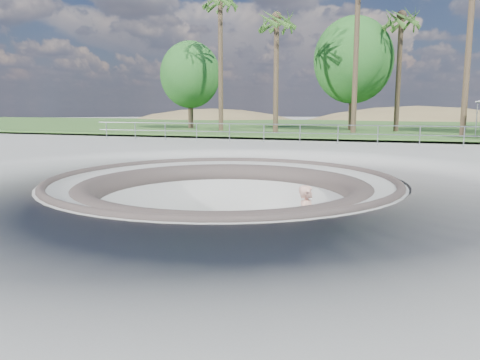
{
  "coord_description": "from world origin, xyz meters",
  "views": [
    {
      "loc": [
        4.69,
        -12.83,
        2.14
      ],
      "look_at": [
        0.31,
        0.64,
        -0.1
      ],
      "focal_mm": 35.0,
      "sensor_mm": 36.0,
      "label": 1
    }
  ],
  "objects": [
    {
      "name": "bushy_tree_mid",
      "position": [
        1.51,
        25.55,
        5.69
      ],
      "size": [
        6.16,
        5.6,
        8.89
      ],
      "color": "brown",
      "rests_on": "ground"
    },
    {
      "name": "palm_b",
      "position": [
        -3.38,
        20.32,
        7.85
      ],
      "size": [
        2.6,
        2.6,
        8.96
      ],
      "color": "brown",
      "rests_on": "ground"
    },
    {
      "name": "ground",
      "position": [
        0.0,
        0.0,
        0.0
      ],
      "size": [
        180.0,
        180.0,
        0.0
      ],
      "primitive_type": "plane",
      "color": "#9D9E99",
      "rests_on": "ground"
    },
    {
      "name": "palm_a",
      "position": [
        -8.02,
        21.49,
        9.65
      ],
      "size": [
        2.6,
        2.6,
        10.91
      ],
      "color": "brown",
      "rests_on": "ground"
    },
    {
      "name": "skate_bowl",
      "position": [
        0.0,
        0.0,
        -1.83
      ],
      "size": [
        14.0,
        14.0,
        4.1
      ],
      "color": "#9D9E99",
      "rests_on": "ground"
    },
    {
      "name": "skateboard",
      "position": [
        2.7,
        -1.06,
        -1.83
      ],
      "size": [
        0.86,
        0.26,
        0.09
      ],
      "color": "olive",
      "rests_on": "ground"
    },
    {
      "name": "palm_d",
      "position": [
        4.93,
        24.25,
        8.15
      ],
      "size": [
        2.6,
        2.6,
        9.28
      ],
      "color": "brown",
      "rests_on": "ground"
    },
    {
      "name": "safety_railing",
      "position": [
        0.0,
        12.0,
        0.69
      ],
      "size": [
        25.0,
        0.06,
        1.03
      ],
      "color": "gray",
      "rests_on": "ground"
    },
    {
      "name": "bushy_tree_left",
      "position": [
        -11.78,
        24.21,
        4.75
      ],
      "size": [
        5.13,
        4.66,
        7.39
      ],
      "color": "brown",
      "rests_on": "ground"
    },
    {
      "name": "grass_strip",
      "position": [
        0.0,
        34.0,
        0.22
      ],
      "size": [
        180.0,
        36.0,
        0.12
      ],
      "color": "#386327",
      "rests_on": "ground"
    },
    {
      "name": "distant_hills",
      "position": [
        3.78,
        57.17,
        -7.02
      ],
      "size": [
        103.2,
        45.0,
        28.6
      ],
      "color": "brown",
      "rests_on": "ground"
    },
    {
      "name": "skater",
      "position": [
        2.7,
        -1.06,
        -0.84
      ],
      "size": [
        0.58,
        0.78,
        1.95
      ],
      "primitive_type": "imported",
      "rotation": [
        0.0,
        0.0,
        1.4
      ],
      "color": "#D7A08B",
      "rests_on": "skateboard"
    }
  ]
}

